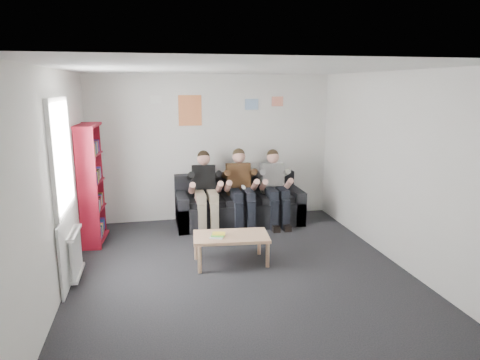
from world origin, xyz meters
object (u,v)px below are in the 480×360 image
Objects in this scene: person_middle at (241,189)px; person_left at (205,191)px; sofa at (239,206)px; coffee_table at (231,239)px; bookshelf at (92,184)px; person_right at (275,188)px.

person_left is at bearing -178.76° from person_middle.
sofa is 1.87m from coffee_table.
bookshelf reaches higher than person_left.
person_left reaches higher than sofa.
bookshelf is 1.89m from person_left.
person_left is 0.64m from person_middle.
person_left is at bearing 179.25° from person_right.
sofa is at bearing 91.37° from person_middle.
coffee_table is 0.77× the size of person_left.
coffee_table is 1.64m from person_left.
person_left is (-0.64, -0.21, 0.37)m from sofa.
sofa is 2.15× the size of coffee_table.
person_right is (0.64, 0.00, -0.01)m from person_middle.
bookshelf is 3.15m from person_right.
person_left is 1.27m from person_right.
person_middle is at bearing 179.42° from person_right.
sofa is at bearing 75.03° from coffee_table.
sofa is 1.19× the size of bookshelf.
sofa is 2.61m from bookshelf.
bookshelf reaches higher than person_middle.
person_middle is 1.03× the size of person_right.
bookshelf is at bearing -172.68° from person_middle.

